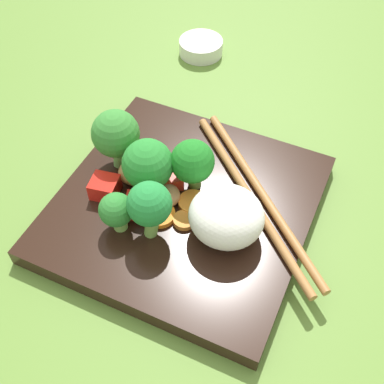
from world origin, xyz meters
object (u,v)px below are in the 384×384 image
object	(u,v)px
rice_mound	(226,216)
chopstick_pair	(256,195)
square_plate	(185,208)
carrot_slice_2	(184,220)
sauce_cup	(201,47)
broccoli_floret_1	(116,134)

from	to	relation	value
rice_mound	chopstick_pair	size ratio (longest dim) A/B	0.37
square_plate	rice_mound	distance (cm)	6.47
carrot_slice_2	sauce_cup	xyz separation A→B (cm)	(10.79, -28.93, -1.22)
square_plate	rice_mound	xyz separation A→B (cm)	(-5.13, 1.82, 3.50)
broccoli_floret_1	sauce_cup	world-z (taller)	broccoli_floret_1
square_plate	broccoli_floret_1	world-z (taller)	broccoli_floret_1
carrot_slice_2	sauce_cup	bearing A→B (deg)	-69.54
sauce_cup	square_plate	bearing A→B (deg)	110.12
chopstick_pair	sauce_cup	distance (cm)	28.31
square_plate	broccoli_floret_1	distance (cm)	10.24
square_plate	carrot_slice_2	world-z (taller)	carrot_slice_2
square_plate	chopstick_pair	distance (cm)	7.37
broccoli_floret_1	sauce_cup	distance (cm)	25.04
rice_mound	chopstick_pair	bearing A→B (deg)	-103.64
rice_mound	sauce_cup	distance (cm)	32.28
broccoli_floret_1	chopstick_pair	xyz separation A→B (cm)	(-15.02, -1.28, -3.70)
broccoli_floret_1	carrot_slice_2	world-z (taller)	broccoli_floret_1
rice_mound	broccoli_floret_1	distance (cm)	14.40
chopstick_pair	square_plate	bearing A→B (deg)	71.43
square_plate	carrot_slice_2	xyz separation A→B (cm)	(-1.05, 2.32, 1.26)
carrot_slice_2	chopstick_pair	size ratio (longest dim) A/B	0.11
broccoli_floret_1	sauce_cup	bearing A→B (deg)	-87.38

